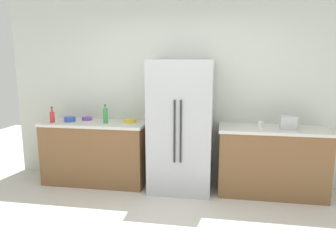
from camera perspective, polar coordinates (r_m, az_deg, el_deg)
ground_plane at (r=3.40m, az=-1.50°, el=-20.05°), size 10.72×10.72×0.00m
kitchen_back_panel at (r=4.74m, az=2.87°, el=7.42°), size 5.36×0.10×2.91m
counter_left at (r=4.89m, az=-12.70°, el=-4.59°), size 1.53×0.62×0.92m
counter_right at (r=4.58m, az=17.95°, el=-5.97°), size 1.43×0.62×0.92m
refrigerator at (r=4.41m, az=2.37°, el=-0.11°), size 0.85×0.69×1.81m
toaster at (r=4.43m, az=20.65°, el=0.54°), size 0.20×0.16×0.17m
bottle_a at (r=4.92m, az=-19.92°, el=1.59°), size 0.07×0.07×0.23m
bottle_b at (r=4.66m, az=-11.09°, el=1.84°), size 0.07×0.07×0.27m
cup_a at (r=4.60m, az=21.62°, el=0.27°), size 0.09×0.09×0.08m
cup_b at (r=4.46m, az=16.19°, el=0.30°), size 0.07×0.07×0.08m
bowl_a at (r=4.93m, az=-17.08°, el=1.17°), size 0.16×0.16×0.07m
bowl_b at (r=4.98m, az=-14.25°, el=1.27°), size 0.15×0.15×0.05m
bowl_c at (r=4.69m, az=-6.81°, el=0.95°), size 0.19×0.19×0.05m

